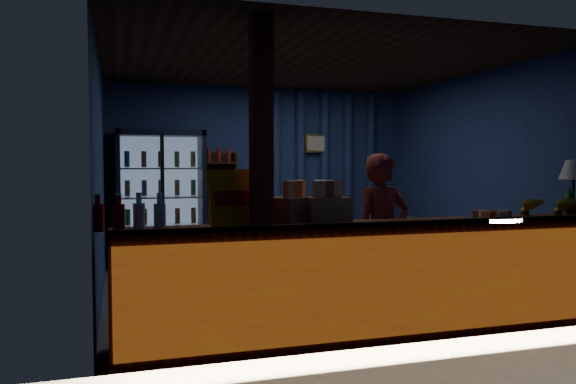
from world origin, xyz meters
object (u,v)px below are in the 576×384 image
pastry_tray (492,217)px  table_lamp (574,172)px  green_chair (402,239)px  shopkeeper (383,236)px

pastry_tray → table_lamp: size_ratio=0.96×
green_chair → table_lamp: (0.15, -3.08, 1.04)m
shopkeeper → green_chair: size_ratio=2.17×
shopkeeper → table_lamp: shopkeeper is taller
green_chair → pastry_tray: bearing=60.1°
green_chair → table_lamp: 3.26m
shopkeeper → pastry_tray: 0.98m
shopkeeper → table_lamp: bearing=-18.8°
shopkeeper → table_lamp: size_ratio=2.91×
shopkeeper → table_lamp: (1.82, -0.38, 0.59)m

